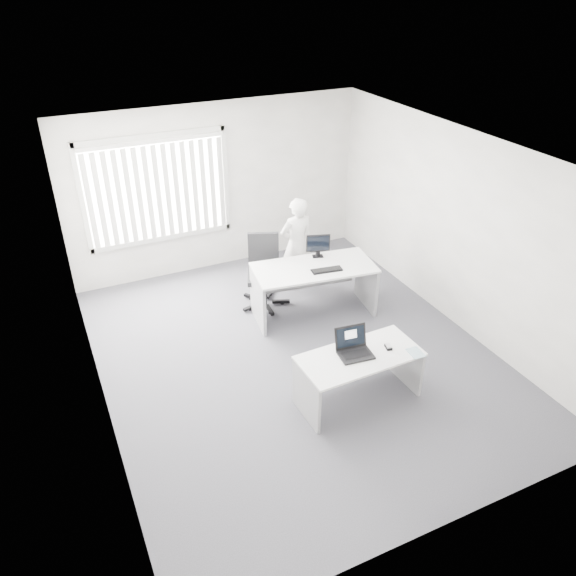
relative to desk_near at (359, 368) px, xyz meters
name	(u,v)px	position (x,y,z in m)	size (l,w,h in m)	color
ground	(295,356)	(-0.31, 1.10, -0.48)	(6.00, 6.00, 0.00)	#56565E
wall_back	(217,188)	(-0.31, 4.10, 0.92)	(5.00, 0.02, 2.80)	silver
wall_front	(455,421)	(-0.31, -1.90, 0.92)	(5.00, 0.02, 2.80)	silver
wall_left	(87,312)	(-2.81, 1.10, 0.92)	(0.02, 6.00, 2.80)	silver
wall_right	(456,230)	(2.19, 1.10, 0.92)	(0.02, 6.00, 2.80)	silver
ceiling	(297,154)	(-0.31, 1.10, 2.32)	(5.00, 6.00, 0.02)	white
window	(157,189)	(-1.31, 4.06, 1.07)	(2.32, 0.06, 1.76)	beige
blinds	(158,192)	(-1.31, 4.00, 1.04)	(2.20, 0.10, 1.50)	silver
desk_near	(359,368)	(0.00, 0.00, 0.00)	(1.48, 0.73, 0.67)	silver
desk_far	(314,280)	(0.40, 1.95, 0.10)	(1.86, 1.06, 0.81)	silver
office_chair	(264,283)	(-0.14, 2.55, -0.13)	(0.84, 0.84, 1.12)	black
person	(297,244)	(0.52, 2.78, 0.30)	(0.57, 0.37, 1.55)	silver
laptop	(356,345)	(-0.05, 0.01, 0.34)	(0.39, 0.35, 0.30)	black
paper_sheet	(385,353)	(0.29, -0.10, 0.19)	(0.31, 0.22, 0.00)	white
mouse	(388,347)	(0.38, -0.03, 0.21)	(0.07, 0.11, 0.05)	silver
booklet	(416,353)	(0.61, -0.24, 0.19)	(0.15, 0.21, 0.01)	white
keyboard	(327,270)	(0.51, 1.76, 0.34)	(0.45, 0.15, 0.02)	black
monitor	(318,246)	(0.60, 2.22, 0.50)	(0.36, 0.11, 0.36)	black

